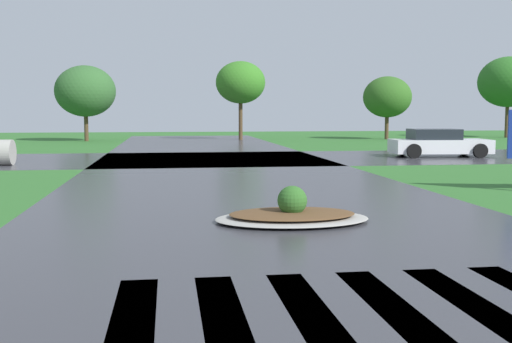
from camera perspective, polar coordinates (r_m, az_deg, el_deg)
The scene contains 6 objects.
asphalt_roadway at distance 12.69m, azimuth 0.57°, elevation -3.82°, with size 9.69×80.00×0.01m, color #35353A.
asphalt_cross_road at distance 27.13m, azimuth -4.06°, elevation 1.18°, with size 90.00×8.72×0.01m, color #35353A.
crosswalk_stripes at distance 6.71m, azimuth 8.83°, elevation -12.47°, with size 4.95×3.04×0.01m.
median_island at distance 11.73m, azimuth 3.33°, elevation -3.95°, with size 2.90×1.96×0.68m.
car_blue_compact at distance 29.47m, azimuth 16.37°, elevation 2.47°, with size 4.51×2.37×1.26m.
background_treeline at distance 45.34m, azimuth 1.23°, elevation 7.84°, with size 47.30×5.82×6.29m.
Camera 1 is at (-1.88, -2.38, 2.07)m, focal length 43.68 mm.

